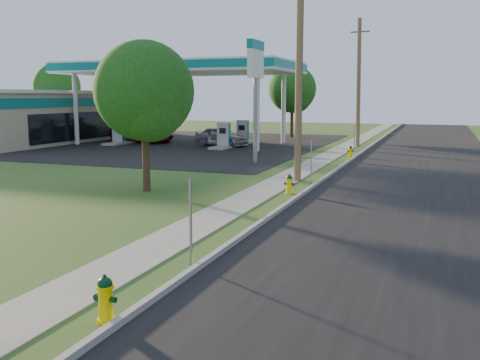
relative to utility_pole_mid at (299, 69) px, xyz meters
name	(u,v)px	position (x,y,z in m)	size (l,w,h in m)	color
ground_plane	(58,345)	(0.60, -17.00, -4.95)	(140.00, 140.00, 0.00)	#27501D
road	(405,224)	(5.10, -7.00, -4.94)	(8.00, 120.00, 0.02)	black
curb	(276,212)	(1.10, -7.00, -4.88)	(0.15, 120.00, 0.15)	gray
sidewalk	(226,210)	(-0.65, -7.00, -4.94)	(1.50, 120.00, 0.03)	gray
forecourt	(159,143)	(-15.40, 15.00, -4.94)	(26.00, 28.00, 0.02)	black
utility_pole_mid	(299,69)	(0.00, 0.00, 0.00)	(1.40, 0.32, 9.80)	brown
utility_pole_far	(359,82)	(0.00, 18.00, -0.15)	(1.40, 0.32, 9.50)	brown
sign_post_near	(191,223)	(0.85, -12.80, -3.95)	(0.05, 0.04, 2.00)	gray
sign_post_mid	(311,162)	(0.85, -1.00, -3.95)	(0.05, 0.04, 2.00)	gray
sign_post_far	(355,140)	(0.85, 11.20, -3.95)	(0.05, 0.04, 2.00)	gray
gas_canopy	(180,69)	(-13.40, 15.00, 0.94)	(18.18, 9.18, 6.40)	silver
fuel_pump_nw	(119,135)	(-17.90, 13.00, -4.23)	(1.20, 3.20, 1.90)	gray
fuel_pump_ne	(224,138)	(-8.90, 13.00, -4.23)	(1.20, 3.20, 1.90)	gray
fuel_pump_sw	(145,132)	(-17.90, 17.00, -4.23)	(1.20, 3.20, 1.90)	gray
fuel_pump_se	(243,135)	(-8.90, 17.00, -4.23)	(1.20, 3.20, 1.90)	gray
convenience_store	(48,115)	(-26.38, 15.00, -2.82)	(10.40, 22.40, 4.25)	tan
price_pylon	(256,66)	(-3.90, 5.50, 0.48)	(0.34, 2.04, 6.85)	gray
tree_verge	(146,95)	(-4.92, -4.78, -1.11)	(3.94, 3.94, 5.97)	#352615
tree_lot	(293,91)	(-6.91, 24.96, -0.68)	(4.38, 4.38, 6.63)	#352615
tree_back	(57,88)	(-30.63, 21.62, -0.39)	(4.67, 4.67, 7.08)	#352615
hydrant_near	(105,299)	(0.80, -16.01, -4.54)	(0.43, 0.38, 0.84)	#FFE500
hydrant_mid	(289,184)	(0.50, -3.22, -4.57)	(0.40, 0.36, 0.78)	yellow
hydrant_far	(350,151)	(0.71, 10.52, -4.60)	(0.38, 0.34, 0.73)	#F4C100
car_red	(142,132)	(-17.26, 15.44, -4.12)	(2.76, 5.99, 1.66)	maroon
car_silver	(221,136)	(-9.69, 14.37, -4.21)	(1.77, 4.39, 1.50)	#A5A7AC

